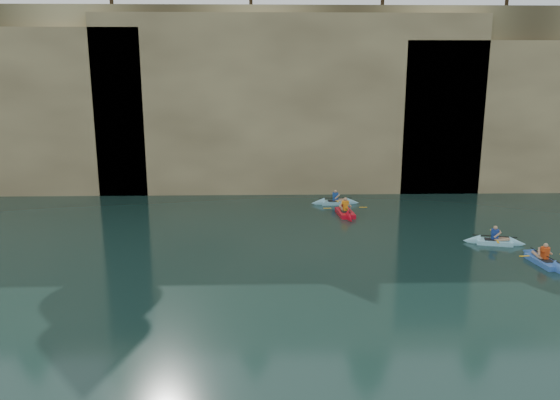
{
  "coord_description": "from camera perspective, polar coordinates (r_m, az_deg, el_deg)",
  "views": [
    {
      "loc": [
        0.39,
        -12.25,
        7.65
      ],
      "look_at": [
        0.94,
        7.34,
        3.0
      ],
      "focal_mm": 35.0,
      "sensor_mm": 36.0,
      "label": 1
    }
  ],
  "objects": [
    {
      "name": "ground",
      "position": [
        14.45,
        -3.06,
        -18.63
      ],
      "size": [
        160.0,
        160.0,
        0.0
      ],
      "primitive_type": "plane",
      "color": "black",
      "rests_on": "ground"
    },
    {
      "name": "sea_cave_center",
      "position": [
        35.01,
        -8.79,
        3.24
      ],
      "size": [
        3.5,
        1.0,
        3.2
      ],
      "primitive_type": "cube",
      "color": "black",
      "rests_on": "ground"
    },
    {
      "name": "kayaker_blue_east",
      "position": [
        24.71,
        25.87,
        -5.75
      ],
      "size": [
        2.19,
        3.15,
        1.1
      ],
      "rotation": [
        0.0,
        0.0,
        1.68
      ],
      "color": "#3A6CC8",
      "rests_on": "ground"
    },
    {
      "name": "kayaker_ltblue_mid",
      "position": [
        32.2,
        5.79,
        -0.22
      ],
      "size": [
        2.85,
        2.15,
        1.08
      ],
      "rotation": [
        0.0,
        0.0,
        0.02
      ],
      "color": "#82C5DA",
      "rests_on": "ground"
    },
    {
      "name": "sea_cave_east",
      "position": [
        35.94,
        13.97,
        4.31
      ],
      "size": [
        5.0,
        1.0,
        4.5
      ],
      "primitive_type": "cube",
      "color": "black",
      "rests_on": "ground"
    },
    {
      "name": "kayaker_red_far",
      "position": [
        29.88,
        6.82,
        -1.29
      ],
      "size": [
        2.4,
        3.35,
        1.22
      ],
      "rotation": [
        0.0,
        0.0,
        1.64
      ],
      "color": "red",
      "rests_on": "ground"
    },
    {
      "name": "cliff",
      "position": [
        42.29,
        -2.17,
        11.1
      ],
      "size": [
        70.0,
        16.0,
        12.0
      ],
      "primitive_type": "cube",
      "color": "tan",
      "rests_on": "ground"
    },
    {
      "name": "cliff_slab_center",
      "position": [
        34.95,
        1.06,
        10.15
      ],
      "size": [
        24.0,
        2.4,
        11.4
      ],
      "primitive_type": "cube",
      "color": "tan",
      "rests_on": "ground"
    },
    {
      "name": "kayaker_ltblue_near",
      "position": [
        26.58,
        21.47,
        -4.04
      ],
      "size": [
        2.79,
        2.1,
        1.07
      ],
      "rotation": [
        0.0,
        0.0,
        -0.25
      ],
      "color": "#98E5FF",
      "rests_on": "ground"
    }
  ]
}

